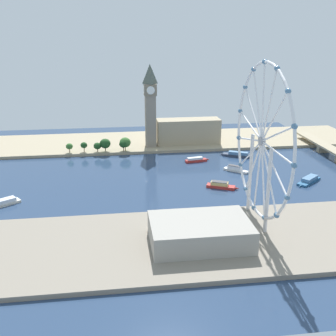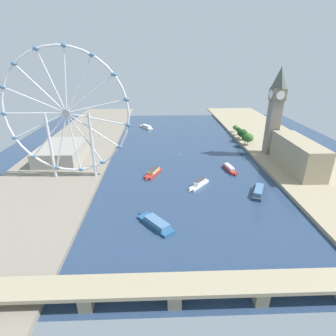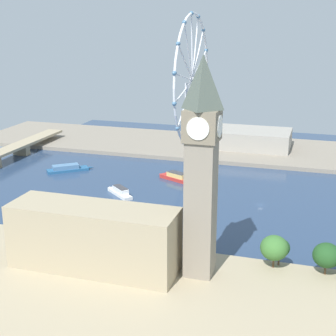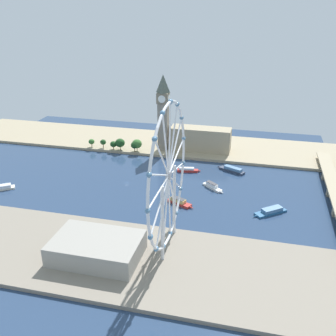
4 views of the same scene
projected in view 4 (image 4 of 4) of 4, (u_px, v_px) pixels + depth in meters
name	position (u px, v px, depth m)	size (l,w,h in m)	color
ground_plane	(127.00, 183.00, 388.88)	(411.89, 411.89, 0.00)	navy
riverbank_left	(158.00, 143.00, 496.27)	(90.00, 520.00, 3.00)	tan
riverbank_right	(70.00, 251.00, 280.31)	(90.00, 520.00, 3.00)	gray
clock_tower	(163.00, 112.00, 452.16)	(14.06, 14.06, 89.23)	gray
parliament_block	(200.00, 139.00, 462.80)	(22.00, 71.19, 27.42)	tan
tree_row_embankment	(123.00, 144.00, 464.23)	(13.09, 68.02, 14.36)	#513823
ferris_wheel	(169.00, 176.00, 263.22)	(103.14, 3.20, 106.89)	silver
riverside_hall	(97.00, 248.00, 268.61)	(40.33, 60.70, 14.33)	gray
tour_boat_0	(188.00, 170.00, 414.25)	(9.11, 25.98, 4.72)	#B22D28
tour_boat_1	(271.00, 211.00, 332.66)	(25.12, 29.56, 4.75)	#235684
tour_boat_2	(179.00, 202.00, 347.45)	(16.26, 27.06, 5.66)	#B22D28
tour_boat_3	(232.00, 170.00, 414.44)	(18.87, 31.94, 5.32)	#2D384C
tour_boat_4	(212.00, 186.00, 376.95)	(20.72, 23.29, 5.67)	white
tour_boat_5	(0.00, 188.00, 374.09)	(22.09, 29.12, 4.68)	beige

